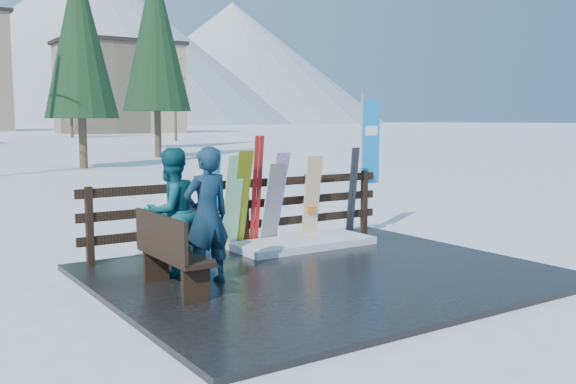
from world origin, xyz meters
TOP-DOWN VIEW (x-y plane):
  - ground at (0.00, 0.00)m, footprint 700.00×700.00m
  - deck at (0.00, 0.00)m, footprint 6.00×5.00m
  - fence at (0.00, 2.20)m, footprint 5.60×0.10m
  - snow_patch at (0.76, 1.60)m, footprint 2.38×1.00m
  - bench at (-2.23, 0.19)m, footprint 0.41×1.50m
  - snowboard_0 at (-0.77, 1.98)m, footprint 0.29×0.28m
  - snowboard_1 at (-0.36, 1.98)m, footprint 0.29×0.37m
  - snowboard_2 at (-0.20, 1.98)m, footprint 0.26×0.42m
  - snowboard_3 at (0.48, 1.98)m, footprint 0.26×0.49m
  - snowboard_4 at (0.40, 1.98)m, footprint 0.31×0.39m
  - snowboard_5 at (1.21, 1.98)m, footprint 0.31×0.22m
  - ski_pair_a at (0.14, 2.05)m, footprint 0.17×0.25m
  - ski_pair_b at (2.19, 2.05)m, footprint 0.17×0.19m
  - rental_flag at (2.74, 2.25)m, footprint 0.45×0.04m
  - person_front at (-1.65, 0.31)m, footprint 0.68×0.48m
  - person_back at (-1.85, 0.98)m, footprint 0.99×0.85m
  - trees at (4.86, 50.39)m, footprint 41.99×68.73m

SIDE VIEW (x-z plane):
  - ground at x=0.00m, z-range 0.00..0.00m
  - deck at x=0.00m, z-range 0.00..0.08m
  - snow_patch at x=0.76m, z-range 0.08..0.20m
  - bench at x=-2.23m, z-range 0.11..1.08m
  - fence at x=0.00m, z-range 0.16..1.31m
  - snowboard_4 at x=0.40m, z-range 0.08..1.48m
  - snowboard_5 at x=1.21m, z-range 0.08..1.57m
  - snowboard_1 at x=-0.36m, z-range 0.08..1.63m
  - snowboard_3 at x=0.48m, z-range 0.08..1.66m
  - ski_pair_b at x=2.19m, z-range 0.08..1.69m
  - snowboard_2 at x=-0.20m, z-range 0.08..1.70m
  - snowboard_0 at x=-0.77m, z-range 0.08..1.73m
  - person_back at x=-1.85m, z-range 0.08..1.82m
  - person_front at x=-1.65m, z-range 0.08..1.85m
  - ski_pair_a at x=0.14m, z-range 0.08..1.93m
  - rental_flag at x=2.74m, z-range 0.39..2.99m
  - trees at x=4.86m, z-range -0.88..12.10m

